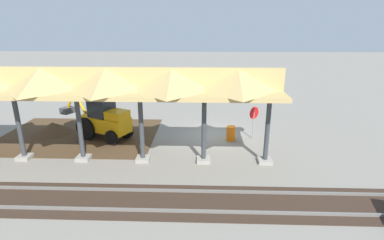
{
  "coord_description": "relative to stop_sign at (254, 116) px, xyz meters",
  "views": [
    {
      "loc": [
        0.7,
        18.0,
        6.9
      ],
      "look_at": [
        1.29,
        1.64,
        1.6
      ],
      "focal_mm": 28.0,
      "sensor_mm": 36.0,
      "label": 1
    }
  ],
  "objects": [
    {
      "name": "ground_plane",
      "position": [
        2.47,
        -0.33,
        -1.47
      ],
      "size": [
        120.0,
        120.0,
        0.0
      ],
      "primitive_type": "plane",
      "color": "gray"
    },
    {
      "name": "dirt_work_zone",
      "position": [
        11.1,
        -0.15,
        -1.46
      ],
      "size": [
        9.81,
        7.0,
        0.01
      ],
      "primitive_type": "cube",
      "color": "#4C3823",
      "rests_on": "ground"
    },
    {
      "name": "platform_canopy",
      "position": [
        7.86,
        3.42,
        2.69
      ],
      "size": [
        17.12,
        3.2,
        4.9
      ],
      "color": "#9E998E",
      "rests_on": "ground"
    },
    {
      "name": "rail_tracks",
      "position": [
        2.47,
        7.2,
        -1.44
      ],
      "size": [
        60.0,
        2.58,
        0.15
      ],
      "color": "slate",
      "rests_on": "ground"
    },
    {
      "name": "stop_sign",
      "position": [
        0.0,
        0.0,
        0.0
      ],
      "size": [
        0.62,
        0.49,
        2.06
      ],
      "color": "gray",
      "rests_on": "ground"
    },
    {
      "name": "backhoe",
      "position": [
        9.32,
        0.2,
        -0.2
      ],
      "size": [
        5.14,
        3.31,
        2.82
      ],
      "color": "orange",
      "rests_on": "ground"
    },
    {
      "name": "dirt_mound",
      "position": [
        13.0,
        -0.57,
        -1.47
      ],
      "size": [
        5.19,
        5.19,
        1.43
      ],
      "primitive_type": "cone",
      "color": "#4C3823",
      "rests_on": "ground"
    },
    {
      "name": "traffic_barrel",
      "position": [
        1.4,
        0.36,
        -1.02
      ],
      "size": [
        0.56,
        0.56,
        0.9
      ],
      "primitive_type": "cylinder",
      "color": "orange",
      "rests_on": "ground"
    }
  ]
}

